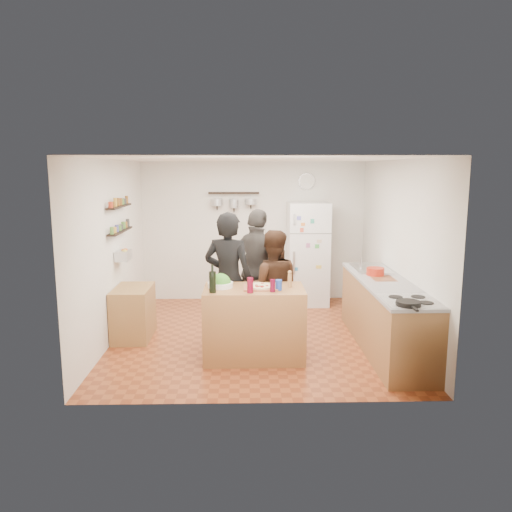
{
  "coord_description": "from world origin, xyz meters",
  "views": [
    {
      "loc": [
        -0.16,
        -6.88,
        2.37
      ],
      "look_at": [
        0.0,
        0.1,
        1.15
      ],
      "focal_mm": 35.0,
      "sensor_mm": 36.0,
      "label": 1
    }
  ],
  "objects_px": {
    "counter_run": "(385,316)",
    "side_table": "(133,313)",
    "person_left": "(228,280)",
    "pepper_mill": "(290,280)",
    "skillet": "(408,303)",
    "salt_canister": "(279,285)",
    "prep_island": "(254,323)",
    "person_center": "(272,287)",
    "person_back": "(258,271)",
    "fridge": "(308,254)",
    "wall_clock": "(307,181)",
    "wine_bottle": "(213,282)",
    "red_bowl": "(375,271)",
    "salad_bowl": "(220,285)"
  },
  "relations": [
    {
      "from": "counter_run",
      "to": "person_center",
      "type": "bearing_deg",
      "value": 170.21
    },
    {
      "from": "person_back",
      "to": "fridge",
      "type": "bearing_deg",
      "value": -86.3
    },
    {
      "from": "wine_bottle",
      "to": "person_center",
      "type": "relative_size",
      "value": 0.16
    },
    {
      "from": "salt_canister",
      "to": "counter_run",
      "type": "bearing_deg",
      "value": 15.84
    },
    {
      "from": "salt_canister",
      "to": "person_center",
      "type": "distance_m",
      "value": 0.69
    },
    {
      "from": "salad_bowl",
      "to": "fridge",
      "type": "xyz_separation_m",
      "value": [
        1.42,
        2.54,
        -0.04
      ]
    },
    {
      "from": "person_back",
      "to": "person_center",
      "type": "bearing_deg",
      "value": 142.96
    },
    {
      "from": "person_left",
      "to": "skillet",
      "type": "xyz_separation_m",
      "value": [
        1.98,
        -1.37,
        0.03
      ]
    },
    {
      "from": "salt_canister",
      "to": "side_table",
      "type": "relative_size",
      "value": 0.16
    },
    {
      "from": "counter_run",
      "to": "wall_clock",
      "type": "bearing_deg",
      "value": 105.92
    },
    {
      "from": "counter_run",
      "to": "side_table",
      "type": "bearing_deg",
      "value": 171.57
    },
    {
      "from": "wine_bottle",
      "to": "pepper_mill",
      "type": "height_order",
      "value": "wine_bottle"
    },
    {
      "from": "person_left",
      "to": "prep_island",
      "type": "bearing_deg",
      "value": 140.96
    },
    {
      "from": "red_bowl",
      "to": "side_table",
      "type": "bearing_deg",
      "value": 178.06
    },
    {
      "from": "prep_island",
      "to": "wall_clock",
      "type": "bearing_deg",
      "value": 71.17
    },
    {
      "from": "person_back",
      "to": "wine_bottle",
      "type": "bearing_deg",
      "value": 101.64
    },
    {
      "from": "fridge",
      "to": "wall_clock",
      "type": "xyz_separation_m",
      "value": [
        0.0,
        0.33,
        1.25
      ]
    },
    {
      "from": "prep_island",
      "to": "side_table",
      "type": "distance_m",
      "value": 1.88
    },
    {
      "from": "prep_island",
      "to": "person_left",
      "type": "height_order",
      "value": "person_left"
    },
    {
      "from": "wine_bottle",
      "to": "person_back",
      "type": "xyz_separation_m",
      "value": [
        0.58,
        1.32,
        -0.13
      ]
    },
    {
      "from": "wine_bottle",
      "to": "pepper_mill",
      "type": "bearing_deg",
      "value": 15.87
    },
    {
      "from": "prep_island",
      "to": "salt_canister",
      "type": "height_order",
      "value": "salt_canister"
    },
    {
      "from": "salt_canister",
      "to": "fridge",
      "type": "xyz_separation_m",
      "value": [
        0.7,
        2.71,
        -0.07
      ]
    },
    {
      "from": "fridge",
      "to": "person_center",
      "type": "bearing_deg",
      "value": -109.88
    },
    {
      "from": "salt_canister",
      "to": "side_table",
      "type": "xyz_separation_m",
      "value": [
        -1.99,
        0.92,
        -0.61
      ]
    },
    {
      "from": "prep_island",
      "to": "person_center",
      "type": "height_order",
      "value": "person_center"
    },
    {
      "from": "red_bowl",
      "to": "person_left",
      "type": "bearing_deg",
      "value": -174.36
    },
    {
      "from": "salt_canister",
      "to": "person_back",
      "type": "relative_size",
      "value": 0.07
    },
    {
      "from": "prep_island",
      "to": "person_back",
      "type": "distance_m",
      "value": 1.19
    },
    {
      "from": "prep_island",
      "to": "counter_run",
      "type": "bearing_deg",
      "value": 9.44
    },
    {
      "from": "wine_bottle",
      "to": "person_left",
      "type": "xyz_separation_m",
      "value": [
        0.16,
        0.7,
        -0.13
      ]
    },
    {
      "from": "pepper_mill",
      "to": "person_left",
      "type": "bearing_deg",
      "value": 151.02
    },
    {
      "from": "person_left",
      "to": "pepper_mill",
      "type": "bearing_deg",
      "value": 167.33
    },
    {
      "from": "person_back",
      "to": "wall_clock",
      "type": "bearing_deg",
      "value": -81.42
    },
    {
      "from": "wine_bottle",
      "to": "salt_canister",
      "type": "height_order",
      "value": "wine_bottle"
    },
    {
      "from": "person_left",
      "to": "wall_clock",
      "type": "xyz_separation_m",
      "value": [
        1.33,
        2.44,
        1.24
      ]
    },
    {
      "from": "salt_canister",
      "to": "skillet",
      "type": "bearing_deg",
      "value": -29.57
    },
    {
      "from": "counter_run",
      "to": "red_bowl",
      "type": "relative_size",
      "value": 10.79
    },
    {
      "from": "wine_bottle",
      "to": "person_center",
      "type": "distance_m",
      "value": 1.11
    },
    {
      "from": "skillet",
      "to": "fridge",
      "type": "bearing_deg",
      "value": 100.6
    },
    {
      "from": "red_bowl",
      "to": "wall_clock",
      "type": "height_order",
      "value": "wall_clock"
    },
    {
      "from": "wine_bottle",
      "to": "counter_run",
      "type": "xyz_separation_m",
      "value": [
        2.25,
        0.51,
        -0.59
      ]
    },
    {
      "from": "prep_island",
      "to": "pepper_mill",
      "type": "xyz_separation_m",
      "value": [
        0.45,
        0.05,
        0.54
      ]
    },
    {
      "from": "salad_bowl",
      "to": "wine_bottle",
      "type": "bearing_deg",
      "value": -106.5
    },
    {
      "from": "wine_bottle",
      "to": "wall_clock",
      "type": "bearing_deg",
      "value": 64.53
    },
    {
      "from": "prep_island",
      "to": "person_center",
      "type": "distance_m",
      "value": 0.69
    },
    {
      "from": "counter_run",
      "to": "red_bowl",
      "type": "bearing_deg",
      "value": 97.21
    },
    {
      "from": "prep_island",
      "to": "salt_canister",
      "type": "distance_m",
      "value": 0.61
    },
    {
      "from": "wine_bottle",
      "to": "person_left",
      "type": "relative_size",
      "value": 0.14
    },
    {
      "from": "salt_canister",
      "to": "red_bowl",
      "type": "bearing_deg",
      "value": 29.98
    }
  ]
}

